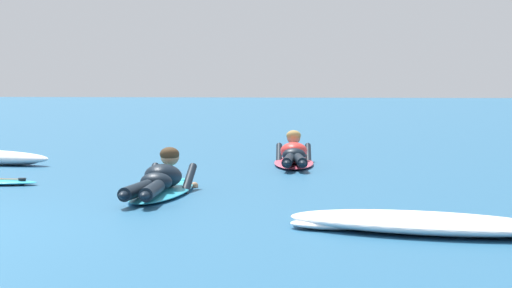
{
  "coord_description": "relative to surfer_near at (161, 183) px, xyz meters",
  "views": [
    {
      "loc": [
        4.97,
        -7.42,
        1.22
      ],
      "look_at": [
        3.18,
        5.07,
        0.44
      ],
      "focal_mm": 70.67,
      "sensor_mm": 36.0,
      "label": 1
    }
  ],
  "objects": [
    {
      "name": "ground_plane",
      "position": [
        -2.43,
        6.91,
        -0.13
      ],
      "size": [
        120.0,
        120.0,
        0.0
      ],
      "primitive_type": "plane",
      "color": "#235B84"
    },
    {
      "name": "surfer_near",
      "position": [
        0.0,
        0.0,
        0.0
      ],
      "size": [
        0.6,
        2.61,
        0.55
      ],
      "color": "#2DB2D1",
      "rests_on": "ground"
    },
    {
      "name": "surfer_far",
      "position": [
        1.01,
        4.08,
        -0.0
      ],
      "size": [
        0.82,
        2.69,
        0.54
      ],
      "color": "#E54C66",
      "rests_on": "ground"
    },
    {
      "name": "whitewater_back",
      "position": [
        2.72,
        -2.28,
        -0.06
      ],
      "size": [
        2.38,
        1.4,
        0.16
      ],
      "color": "white",
      "rests_on": "ground"
    }
  ]
}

